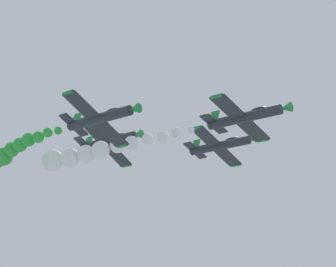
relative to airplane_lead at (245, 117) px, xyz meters
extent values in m
cylinder|color=#23282D|center=(0.01, -0.18, -0.03)|extent=(1.39, 9.00, 1.39)
cone|color=#1E8438|center=(0.01, 4.92, -0.03)|extent=(1.32, 1.20, 1.32)
cube|color=#23282D|center=(0.04, -0.58, -0.12)|extent=(8.80, 1.90, 3.02)
cylinder|color=#1E8438|center=(-4.33, -0.58, -1.55)|extent=(0.45, 1.40, 0.45)
cylinder|color=#1E8438|center=(4.41, -0.58, 1.30)|extent=(0.45, 1.40, 0.45)
cube|color=#23282D|center=(-0.01, -4.18, 0.02)|extent=(3.67, 1.20, 1.35)
cube|color=#1E8438|center=(-0.29, -4.28, 0.89)|extent=(0.63, 1.10, 1.56)
ellipsoid|color=black|center=(-0.14, 1.62, 0.44)|extent=(0.98, 2.20, 0.91)
sphere|color=white|center=(0.19, -7.19, -0.16)|extent=(0.82, 0.82, 0.82)
sphere|color=white|center=(0.29, -9.20, -0.15)|extent=(1.24, 1.24, 1.24)
sphere|color=white|center=(0.33, -11.21, -0.30)|extent=(1.45, 1.45, 1.45)
sphere|color=white|center=(0.79, -13.22, -0.29)|extent=(1.40, 1.40, 1.40)
sphere|color=white|center=(1.39, -15.23, -0.57)|extent=(1.75, 1.75, 1.75)
sphere|color=white|center=(1.69, -17.24, -0.58)|extent=(1.84, 1.84, 1.84)
sphere|color=white|center=(2.52, -19.25, -0.96)|extent=(2.24, 2.24, 2.24)
sphere|color=white|center=(3.03, -21.26, -1.24)|extent=(2.28, 2.28, 2.28)
sphere|color=white|center=(3.85, -23.27, -1.56)|extent=(2.41, 2.41, 2.41)
sphere|color=white|center=(4.83, -25.29, -1.76)|extent=(2.73, 2.73, 2.73)
cylinder|color=#23282D|center=(-10.79, -11.04, 0.91)|extent=(1.42, 9.00, 1.42)
cone|color=#1E8438|center=(-10.79, -5.94, 0.91)|extent=(1.35, 1.20, 1.35)
cube|color=#23282D|center=(-10.75, -11.44, 0.81)|extent=(8.66, 1.90, 3.44)
cylinder|color=#1E8438|center=(-15.05, -11.44, -0.82)|extent=(0.46, 1.40, 0.46)
cylinder|color=#1E8438|center=(-6.45, -11.44, 2.45)|extent=(0.46, 1.40, 0.46)
cube|color=#23282D|center=(-10.81, -15.04, 0.95)|extent=(3.62, 1.20, 1.52)
cube|color=#1E8438|center=(-11.13, -15.14, 1.81)|extent=(0.70, 1.10, 1.55)
ellipsoid|color=black|center=(-10.96, -9.24, 1.37)|extent=(1.00, 2.20, 0.94)
cylinder|color=#23282D|center=(9.95, -12.06, -0.17)|extent=(1.47, 9.00, 1.47)
cone|color=#1E8438|center=(9.95, -6.96, -0.17)|extent=(1.39, 1.20, 1.39)
cube|color=#23282D|center=(9.99, -12.46, -0.26)|extent=(8.37, 1.90, 4.14)
cylinder|color=#1E8438|center=(5.84, -12.46, -2.24)|extent=(0.48, 1.40, 0.48)
cylinder|color=#1E8438|center=(14.14, -12.46, 1.73)|extent=(0.48, 1.40, 0.48)
cube|color=#23282D|center=(9.93, -16.06, -0.12)|extent=(3.50, 1.20, 1.80)
cube|color=#1E8438|center=(9.53, -16.16, 0.70)|extent=(0.82, 1.10, 1.50)
ellipsoid|color=black|center=(9.74, -10.26, 0.28)|extent=(1.02, 2.20, 0.98)
sphere|color=green|center=(9.83, -18.74, -0.24)|extent=(0.92, 0.92, 0.92)
sphere|color=green|center=(9.92, -20.42, -0.20)|extent=(1.13, 1.13, 1.13)
sphere|color=green|center=(9.86, -22.10, -0.40)|extent=(1.38, 1.38, 1.38)
sphere|color=green|center=(9.94, -23.78, -0.44)|extent=(1.63, 1.63, 1.63)
sphere|color=green|center=(9.83, -25.46, -0.76)|extent=(1.72, 1.72, 1.72)
sphere|color=green|center=(9.71, -27.14, -1.03)|extent=(1.81, 1.81, 1.81)
sphere|color=green|center=(9.57, -28.82, -1.61)|extent=(2.23, 2.23, 2.23)
cylinder|color=#23282D|center=(-0.28, -20.87, 0.96)|extent=(1.50, 9.00, 1.50)
cone|color=#1E8438|center=(-0.28, -15.77, 0.96)|extent=(1.42, 1.20, 1.42)
cube|color=#23282D|center=(-0.23, -21.27, 0.87)|extent=(8.13, 1.90, 4.62)
cylinder|color=#1E8438|center=(-4.25, -21.27, -1.37)|extent=(0.49, 1.40, 0.49)
cylinder|color=#1E8438|center=(3.79, -21.27, 3.10)|extent=(0.49, 1.40, 0.49)
cube|color=#23282D|center=(-0.30, -24.87, 1.00)|extent=(3.41, 1.20, 2.00)
cube|color=#1E8438|center=(-0.74, -24.97, 1.80)|extent=(0.90, 1.10, 1.47)
ellipsoid|color=black|center=(-0.52, -19.07, 1.39)|extent=(1.04, 2.20, 1.00)
camera|label=1|loc=(58.43, 37.63, -21.63)|focal=72.43mm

